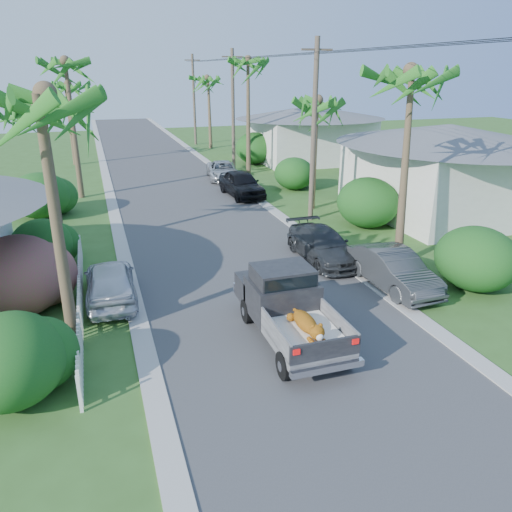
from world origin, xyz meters
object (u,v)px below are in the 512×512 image
object	(u,v)px
utility_pole_d	(194,99)
parked_car_rm	(323,245)
palm_l_b	(42,106)
house_right_near	(444,173)
parked_car_rf	(242,184)
parked_car_rd	(223,171)
pickup_truck	(286,303)
utility_pole_b	(314,131)
palm_l_a	(37,96)
parked_car_ln	(110,282)
palm_r_d	(208,78)
palm_l_d	(65,84)
palm_r_c	(248,61)
palm_l_c	(65,62)
house_right_far	(310,136)
parked_car_rn	(393,270)
palm_r_a	(415,72)
palm_r_b	(316,101)
utility_pole_c	(233,110)

from	to	relation	value
utility_pole_d	parked_car_rm	bearing A→B (deg)	-93.21
palm_l_b	house_right_near	xyz separation A→B (m)	(19.80, 0.00, -3.93)
parked_car_rf	parked_car_rd	size ratio (longest dim) A/B	1.03
pickup_truck	utility_pole_b	world-z (taller)	utility_pole_b
parked_car_rm	palm_l_a	xyz separation A→B (m)	(-9.80, -4.30, 6.28)
parked_car_rm	parked_car_ln	xyz separation A→B (m)	(-8.60, -1.32, 0.05)
parked_car_ln	palm_l_a	world-z (taller)	palm_l_a
palm_r_d	parked_car_ln	bearing A→B (deg)	-108.68
parked_car_ln	parked_car_rf	bearing A→B (deg)	-122.24
palm_l_d	palm_r_c	xyz separation A→B (m)	(12.70, -8.00, 1.67)
palm_l_c	utility_pole_d	bearing A→B (deg)	61.08
palm_r_c	house_right_far	xyz separation A→B (m)	(6.80, 4.00, -5.99)
palm_l_b	palm_l_c	world-z (taller)	palm_l_c
palm_l_c	palm_r_c	world-z (taller)	palm_r_c
parked_car_rn	palm_r_a	world-z (taller)	palm_r_a
palm_r_a	parked_car_rd	bearing A→B (deg)	97.72
utility_pole_b	parked_car_rm	bearing A→B (deg)	-109.34
utility_pole_d	palm_r_d	bearing A→B (deg)	-73.30
palm_l_c	palm_r_a	distance (m)	20.19
palm_l_c	palm_r_b	world-z (taller)	palm_l_c
palm_l_a	utility_pole_c	bearing A→B (deg)	64.73
palm_r_d	utility_pole_d	xyz separation A→B (m)	(-0.90, 3.00, -2.14)
parked_car_rn	utility_pole_b	distance (m)	9.90
parked_car_rm	house_right_near	world-z (taller)	house_right_near
palm_l_a	palm_r_a	bearing A→B (deg)	13.50
palm_r_a	palm_l_c	bearing A→B (deg)	127.55
palm_r_c	parked_car_rd	bearing A→B (deg)	-148.31
pickup_truck	palm_r_a	xyz separation A→B (m)	(6.43, 3.99, 6.41)
utility_pole_d	palm_r_a	bearing A→B (deg)	-88.92
palm_l_b	palm_r_a	xyz separation A→B (m)	(13.10, -6.00, 1.28)
palm_l_a	parked_car_rm	bearing A→B (deg)	23.70
parked_car_rn	palm_l_d	world-z (taller)	palm_l_d
palm_l_a	palm_r_a	size ratio (longest dim) A/B	0.94
parked_car_rn	palm_r_b	world-z (taller)	palm_r_b
palm_r_b	house_right_near	distance (m)	7.99
parked_car_ln	palm_l_b	distance (m)	8.31
palm_r_a	parked_car_rm	bearing A→B (deg)	154.24
parked_car_rm	palm_r_c	bearing A→B (deg)	81.78
palm_r_a	palm_l_d	bearing A→B (deg)	114.57
palm_l_b	palm_r_b	world-z (taller)	palm_l_b
palm_r_b	house_right_near	world-z (taller)	palm_r_b
palm_r_b	utility_pole_d	bearing A→B (deg)	92.05
palm_r_d	parked_car_rd	bearing A→B (deg)	-99.92
palm_r_a	utility_pole_b	bearing A→B (deg)	95.71
palm_l_c	utility_pole_c	xyz separation A→B (m)	(11.60, 6.00, -3.31)
palm_l_a	utility_pole_b	size ratio (longest dim) A/B	0.91
parked_car_rm	house_right_far	bearing A→B (deg)	67.20
palm_l_a	utility_pole_d	bearing A→B (deg)	73.56
parked_car_rf	parked_car_rd	xyz separation A→B (m)	(0.19, 5.38, -0.16)
palm_r_a	house_right_near	world-z (taller)	palm_r_a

